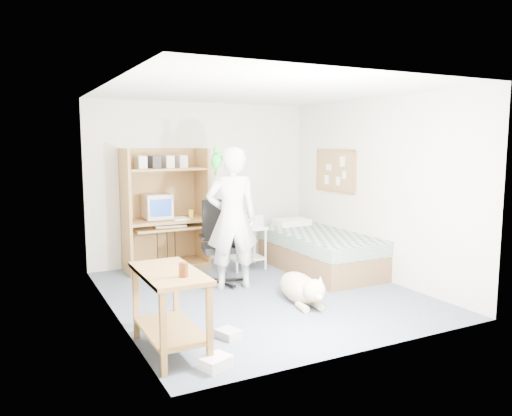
# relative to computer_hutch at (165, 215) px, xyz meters

# --- Properties ---
(floor) EXTENTS (4.00, 4.00, 0.00)m
(floor) POSITION_rel_computer_hutch_xyz_m (0.70, -1.74, -0.82)
(floor) COLOR #495163
(floor) RESTS_ON ground
(wall_back) EXTENTS (3.60, 0.02, 2.50)m
(wall_back) POSITION_rel_computer_hutch_xyz_m (0.70, 0.26, 0.43)
(wall_back) COLOR silver
(wall_back) RESTS_ON floor
(wall_right) EXTENTS (0.02, 4.00, 2.50)m
(wall_right) POSITION_rel_computer_hutch_xyz_m (2.50, -1.74, 0.43)
(wall_right) COLOR silver
(wall_right) RESTS_ON floor
(wall_left) EXTENTS (0.02, 4.00, 2.50)m
(wall_left) POSITION_rel_computer_hutch_xyz_m (-1.10, -1.74, 0.43)
(wall_left) COLOR silver
(wall_left) RESTS_ON floor
(ceiling) EXTENTS (3.60, 4.00, 0.02)m
(ceiling) POSITION_rel_computer_hutch_xyz_m (0.70, -1.74, 1.68)
(ceiling) COLOR white
(ceiling) RESTS_ON wall_back
(computer_hutch) EXTENTS (1.20, 0.63, 1.80)m
(computer_hutch) POSITION_rel_computer_hutch_xyz_m (0.00, 0.00, 0.00)
(computer_hutch) COLOR brown
(computer_hutch) RESTS_ON floor
(bed) EXTENTS (1.02, 2.02, 0.66)m
(bed) POSITION_rel_computer_hutch_xyz_m (2.00, -1.12, -0.53)
(bed) COLOR brown
(bed) RESTS_ON floor
(side_desk) EXTENTS (0.50, 1.00, 0.75)m
(side_desk) POSITION_rel_computer_hutch_xyz_m (-0.85, -2.94, -0.33)
(side_desk) COLOR brown
(side_desk) RESTS_ON floor
(corkboard) EXTENTS (0.04, 0.94, 0.66)m
(corkboard) POSITION_rel_computer_hutch_xyz_m (2.47, -0.84, 0.63)
(corkboard) COLOR olive
(corkboard) RESTS_ON wall_right
(office_chair) EXTENTS (0.62, 0.62, 1.10)m
(office_chair) POSITION_rel_computer_hutch_xyz_m (0.44, -1.06, -0.43)
(office_chair) COLOR black
(office_chair) RESTS_ON floor
(person) EXTENTS (0.75, 0.59, 1.83)m
(person) POSITION_rel_computer_hutch_xyz_m (0.48, -1.37, 0.10)
(person) COLOR silver
(person) RESTS_ON floor
(parrot) EXTENTS (0.13, 0.24, 0.37)m
(parrot) POSITION_rel_computer_hutch_xyz_m (0.28, -1.35, 0.85)
(parrot) COLOR #148F25
(parrot) RESTS_ON person
(dog) EXTENTS (0.45, 1.12, 0.42)m
(dog) POSITION_rel_computer_hutch_xyz_m (0.94, -2.31, -0.64)
(dog) COLOR #CCB189
(dog) RESTS_ON floor
(printer_cart) EXTENTS (0.54, 0.43, 0.64)m
(printer_cart) POSITION_rel_computer_hutch_xyz_m (1.08, -0.54, -0.40)
(printer_cart) COLOR silver
(printer_cart) RESTS_ON floor
(printer) EXTENTS (0.42, 0.32, 0.18)m
(printer) POSITION_rel_computer_hutch_xyz_m (1.08, -0.54, -0.09)
(printer) COLOR #B7B8B3
(printer) RESTS_ON printer_cart
(crt_monitor) EXTENTS (0.39, 0.41, 0.36)m
(crt_monitor) POSITION_rel_computer_hutch_xyz_m (-0.11, 0.01, 0.13)
(crt_monitor) COLOR beige
(crt_monitor) RESTS_ON computer_hutch
(keyboard) EXTENTS (0.46, 0.21, 0.03)m
(keyboard) POSITION_rel_computer_hutch_xyz_m (0.04, -0.16, -0.15)
(keyboard) COLOR beige
(keyboard) RESTS_ON computer_hutch
(pencil_cup) EXTENTS (0.08, 0.08, 0.12)m
(pencil_cup) POSITION_rel_computer_hutch_xyz_m (0.38, -0.09, -0.00)
(pencil_cup) COLOR gold
(pencil_cup) RESTS_ON computer_hutch
(drink_glass) EXTENTS (0.08, 0.08, 0.12)m
(drink_glass) POSITION_rel_computer_hutch_xyz_m (-0.80, -3.18, -0.01)
(drink_glass) COLOR #411E0A
(drink_glass) RESTS_ON side_desk
(floor_box_a) EXTENTS (0.30, 0.28, 0.10)m
(floor_box_a) POSITION_rel_computer_hutch_xyz_m (-0.62, -3.44, -0.77)
(floor_box_a) COLOR white
(floor_box_a) RESTS_ON floor
(floor_box_b) EXTENTS (0.24, 0.27, 0.08)m
(floor_box_b) POSITION_rel_computer_hutch_xyz_m (-0.26, -2.88, -0.78)
(floor_box_b) COLOR #AAABA6
(floor_box_b) RESTS_ON floor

